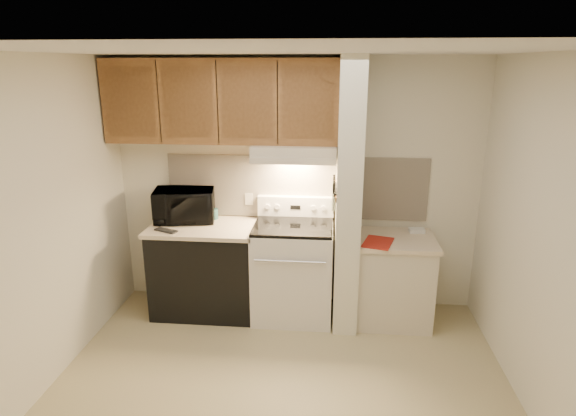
# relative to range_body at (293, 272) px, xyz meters

# --- Properties ---
(floor) EXTENTS (3.60, 3.60, 0.00)m
(floor) POSITION_rel_range_body_xyz_m (0.00, -1.16, -0.46)
(floor) COLOR tan
(floor) RESTS_ON ground
(ceiling) EXTENTS (3.60, 3.60, 0.00)m
(ceiling) POSITION_rel_range_body_xyz_m (0.00, -1.16, 2.04)
(ceiling) COLOR white
(ceiling) RESTS_ON wall_back
(wall_back) EXTENTS (3.60, 2.50, 0.02)m
(wall_back) POSITION_rel_range_body_xyz_m (0.00, 0.34, 0.79)
(wall_back) COLOR silver
(wall_back) RESTS_ON floor
(wall_left) EXTENTS (0.02, 3.00, 2.50)m
(wall_left) POSITION_rel_range_body_xyz_m (-1.80, -1.16, 0.79)
(wall_left) COLOR silver
(wall_left) RESTS_ON floor
(wall_right) EXTENTS (0.02, 3.00, 2.50)m
(wall_right) POSITION_rel_range_body_xyz_m (1.80, -1.16, 0.79)
(wall_right) COLOR silver
(wall_right) RESTS_ON floor
(backsplash) EXTENTS (2.60, 0.02, 0.63)m
(backsplash) POSITION_rel_range_body_xyz_m (0.00, 0.33, 0.78)
(backsplash) COLOR white
(backsplash) RESTS_ON wall_back
(range_body) EXTENTS (0.76, 0.65, 0.92)m
(range_body) POSITION_rel_range_body_xyz_m (0.00, 0.00, 0.00)
(range_body) COLOR silver
(range_body) RESTS_ON floor
(oven_window) EXTENTS (0.50, 0.01, 0.30)m
(oven_window) POSITION_rel_range_body_xyz_m (0.00, -0.32, 0.04)
(oven_window) COLOR black
(oven_window) RESTS_ON range_body
(oven_handle) EXTENTS (0.65, 0.02, 0.02)m
(oven_handle) POSITION_rel_range_body_xyz_m (0.00, -0.35, 0.26)
(oven_handle) COLOR silver
(oven_handle) RESTS_ON range_body
(cooktop) EXTENTS (0.74, 0.64, 0.03)m
(cooktop) POSITION_rel_range_body_xyz_m (0.00, 0.00, 0.48)
(cooktop) COLOR black
(cooktop) RESTS_ON range_body
(range_backguard) EXTENTS (0.76, 0.08, 0.20)m
(range_backguard) POSITION_rel_range_body_xyz_m (0.00, 0.28, 0.59)
(range_backguard) COLOR silver
(range_backguard) RESTS_ON range_body
(range_display) EXTENTS (0.10, 0.01, 0.04)m
(range_display) POSITION_rel_range_body_xyz_m (0.00, 0.24, 0.59)
(range_display) COLOR black
(range_display) RESTS_ON range_backguard
(range_knob_left_outer) EXTENTS (0.05, 0.02, 0.05)m
(range_knob_left_outer) POSITION_rel_range_body_xyz_m (-0.28, 0.24, 0.59)
(range_knob_left_outer) COLOR silver
(range_knob_left_outer) RESTS_ON range_backguard
(range_knob_left_inner) EXTENTS (0.05, 0.02, 0.05)m
(range_knob_left_inner) POSITION_rel_range_body_xyz_m (-0.18, 0.24, 0.59)
(range_knob_left_inner) COLOR silver
(range_knob_left_inner) RESTS_ON range_backguard
(range_knob_right_inner) EXTENTS (0.05, 0.02, 0.05)m
(range_knob_right_inner) POSITION_rel_range_body_xyz_m (0.18, 0.24, 0.59)
(range_knob_right_inner) COLOR silver
(range_knob_right_inner) RESTS_ON range_backguard
(range_knob_right_outer) EXTENTS (0.05, 0.02, 0.05)m
(range_knob_right_outer) POSITION_rel_range_body_xyz_m (0.28, 0.24, 0.59)
(range_knob_right_outer) COLOR silver
(range_knob_right_outer) RESTS_ON range_backguard
(dishwasher_front) EXTENTS (1.00, 0.63, 0.87)m
(dishwasher_front) POSITION_rel_range_body_xyz_m (-0.88, 0.01, -0.03)
(dishwasher_front) COLOR black
(dishwasher_front) RESTS_ON floor
(left_countertop) EXTENTS (1.04, 0.67, 0.04)m
(left_countertop) POSITION_rel_range_body_xyz_m (-0.88, 0.01, 0.43)
(left_countertop) COLOR beige
(left_countertop) RESTS_ON dishwasher_front
(spoon_rest) EXTENTS (0.24, 0.16, 0.02)m
(spoon_rest) POSITION_rel_range_body_xyz_m (-1.19, -0.19, 0.46)
(spoon_rest) COLOR black
(spoon_rest) RESTS_ON left_countertop
(teal_jar) EXTENTS (0.10, 0.10, 0.10)m
(teal_jar) POSITION_rel_range_body_xyz_m (-0.83, 0.23, 0.50)
(teal_jar) COLOR #2B5D5B
(teal_jar) RESTS_ON left_countertop
(outlet) EXTENTS (0.08, 0.01, 0.12)m
(outlet) POSITION_rel_range_body_xyz_m (-0.48, 0.32, 0.64)
(outlet) COLOR beige
(outlet) RESTS_ON backsplash
(microwave) EXTENTS (0.64, 0.49, 0.32)m
(microwave) POSITION_rel_range_body_xyz_m (-1.10, 0.15, 0.61)
(microwave) COLOR black
(microwave) RESTS_ON left_countertop
(partition_pillar) EXTENTS (0.22, 0.70, 2.50)m
(partition_pillar) POSITION_rel_range_body_xyz_m (0.51, -0.01, 0.79)
(partition_pillar) COLOR silver
(partition_pillar) RESTS_ON floor
(pillar_trim) EXTENTS (0.01, 0.70, 0.04)m
(pillar_trim) POSITION_rel_range_body_xyz_m (0.39, -0.01, 0.84)
(pillar_trim) COLOR brown
(pillar_trim) RESTS_ON partition_pillar
(knife_strip) EXTENTS (0.02, 0.42, 0.04)m
(knife_strip) POSITION_rel_range_body_xyz_m (0.39, -0.06, 0.86)
(knife_strip) COLOR black
(knife_strip) RESTS_ON partition_pillar
(knife_blade_a) EXTENTS (0.01, 0.03, 0.16)m
(knife_blade_a) POSITION_rel_range_body_xyz_m (0.38, -0.22, 0.76)
(knife_blade_a) COLOR silver
(knife_blade_a) RESTS_ON knife_strip
(knife_handle_a) EXTENTS (0.02, 0.02, 0.10)m
(knife_handle_a) POSITION_rel_range_body_xyz_m (0.38, -0.20, 0.91)
(knife_handle_a) COLOR black
(knife_handle_a) RESTS_ON knife_strip
(knife_blade_b) EXTENTS (0.01, 0.04, 0.18)m
(knife_blade_b) POSITION_rel_range_body_xyz_m (0.38, -0.15, 0.75)
(knife_blade_b) COLOR silver
(knife_blade_b) RESTS_ON knife_strip
(knife_handle_b) EXTENTS (0.02, 0.02, 0.10)m
(knife_handle_b) POSITION_rel_range_body_xyz_m (0.38, -0.12, 0.91)
(knife_handle_b) COLOR black
(knife_handle_b) RESTS_ON knife_strip
(knife_blade_c) EXTENTS (0.01, 0.04, 0.20)m
(knife_blade_c) POSITION_rel_range_body_xyz_m (0.38, -0.04, 0.74)
(knife_blade_c) COLOR silver
(knife_blade_c) RESTS_ON knife_strip
(knife_handle_c) EXTENTS (0.02, 0.02, 0.10)m
(knife_handle_c) POSITION_rel_range_body_xyz_m (0.38, -0.07, 0.91)
(knife_handle_c) COLOR black
(knife_handle_c) RESTS_ON knife_strip
(knife_blade_d) EXTENTS (0.01, 0.04, 0.16)m
(knife_blade_d) POSITION_rel_range_body_xyz_m (0.38, 0.04, 0.76)
(knife_blade_d) COLOR silver
(knife_blade_d) RESTS_ON knife_strip
(knife_handle_d) EXTENTS (0.02, 0.02, 0.10)m
(knife_handle_d) POSITION_rel_range_body_xyz_m (0.38, 0.03, 0.91)
(knife_handle_d) COLOR black
(knife_handle_d) RESTS_ON knife_strip
(knife_blade_e) EXTENTS (0.01, 0.04, 0.18)m
(knife_blade_e) POSITION_rel_range_body_xyz_m (0.38, 0.09, 0.75)
(knife_blade_e) COLOR silver
(knife_blade_e) RESTS_ON knife_strip
(knife_handle_e) EXTENTS (0.02, 0.02, 0.10)m
(knife_handle_e) POSITION_rel_range_body_xyz_m (0.38, 0.12, 0.91)
(knife_handle_e) COLOR black
(knife_handle_e) RESTS_ON knife_strip
(oven_mitt) EXTENTS (0.03, 0.11, 0.26)m
(oven_mitt) POSITION_rel_range_body_xyz_m (0.38, 0.17, 0.74)
(oven_mitt) COLOR slate
(oven_mitt) RESTS_ON partition_pillar
(right_cab_base) EXTENTS (0.70, 0.60, 0.81)m
(right_cab_base) POSITION_rel_range_body_xyz_m (0.97, -0.01, -0.06)
(right_cab_base) COLOR beige
(right_cab_base) RESTS_ON floor
(right_countertop) EXTENTS (0.74, 0.64, 0.04)m
(right_countertop) POSITION_rel_range_body_xyz_m (0.97, -0.01, 0.37)
(right_countertop) COLOR beige
(right_countertop) RESTS_ON right_cab_base
(red_folder) EXTENTS (0.32, 0.39, 0.01)m
(red_folder) POSITION_rel_range_body_xyz_m (0.79, -0.16, 0.40)
(red_folder) COLOR #A52015
(red_folder) RESTS_ON right_countertop
(white_box) EXTENTS (0.15, 0.11, 0.04)m
(white_box) POSITION_rel_range_body_xyz_m (1.19, 0.17, 0.41)
(white_box) COLOR white
(white_box) RESTS_ON right_countertop
(range_hood) EXTENTS (0.78, 0.44, 0.15)m
(range_hood) POSITION_rel_range_body_xyz_m (0.00, 0.12, 1.17)
(range_hood) COLOR beige
(range_hood) RESTS_ON upper_cabinets
(hood_lip) EXTENTS (0.78, 0.04, 0.06)m
(hood_lip) POSITION_rel_range_body_xyz_m (0.00, -0.08, 1.12)
(hood_lip) COLOR beige
(hood_lip) RESTS_ON range_hood
(upper_cabinets) EXTENTS (2.18, 0.33, 0.77)m
(upper_cabinets) POSITION_rel_range_body_xyz_m (-0.69, 0.17, 1.62)
(upper_cabinets) COLOR brown
(upper_cabinets) RESTS_ON wall_back
(cab_door_a) EXTENTS (0.46, 0.01, 0.63)m
(cab_door_a) POSITION_rel_range_body_xyz_m (-1.51, 0.01, 1.62)
(cab_door_a) COLOR brown
(cab_door_a) RESTS_ON upper_cabinets
(cab_gap_a) EXTENTS (0.01, 0.01, 0.73)m
(cab_gap_a) POSITION_rel_range_body_xyz_m (-1.23, 0.01, 1.62)
(cab_gap_a) COLOR black
(cab_gap_a) RESTS_ON upper_cabinets
(cab_door_b) EXTENTS (0.46, 0.01, 0.63)m
(cab_door_b) POSITION_rel_range_body_xyz_m (-0.96, 0.01, 1.62)
(cab_door_b) COLOR brown
(cab_door_b) RESTS_ON upper_cabinets
(cab_gap_b) EXTENTS (0.01, 0.01, 0.73)m
(cab_gap_b) POSITION_rel_range_body_xyz_m (-0.69, 0.01, 1.62)
(cab_gap_b) COLOR black
(cab_gap_b) RESTS_ON upper_cabinets
(cab_door_c) EXTENTS (0.46, 0.01, 0.63)m
(cab_door_c) POSITION_rel_range_body_xyz_m (-0.42, 0.01, 1.62)
(cab_door_c) COLOR brown
(cab_door_c) RESTS_ON upper_cabinets
(cab_gap_c) EXTENTS (0.01, 0.01, 0.73)m
(cab_gap_c) POSITION_rel_range_body_xyz_m (-0.14, 0.01, 1.62)
(cab_gap_c) COLOR black
(cab_gap_c) RESTS_ON upper_cabinets
(cab_door_d) EXTENTS (0.46, 0.01, 0.63)m
(cab_door_d) POSITION_rel_range_body_xyz_m (0.13, 0.01, 1.62)
(cab_door_d) COLOR brown
(cab_door_d) RESTS_ON upper_cabinets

